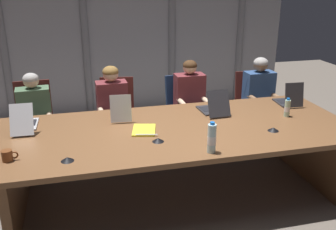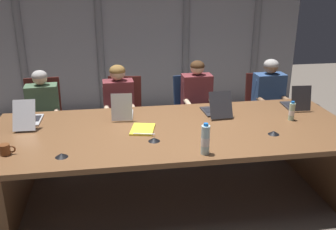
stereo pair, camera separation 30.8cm
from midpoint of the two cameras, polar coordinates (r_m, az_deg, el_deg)
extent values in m
plane|color=#6B6056|center=(4.13, 3.07, -11.79)|extent=(11.29, 11.29, 0.00)
cube|color=brown|center=(3.80, 3.27, -2.44)|extent=(3.62, 1.45, 0.05)
cube|color=black|center=(3.82, 3.26, -3.33)|extent=(3.08, 0.10, 0.06)
cube|color=brown|center=(3.97, -19.73, -8.69)|extent=(0.08, 1.24, 0.70)
cube|color=brown|center=(4.52, 22.96, -5.46)|extent=(0.08, 1.24, 0.70)
cube|color=#9999A0|center=(6.35, -2.07, 12.45)|extent=(5.27, 0.10, 2.66)
cylinder|color=gray|center=(6.36, -20.17, 11.28)|extent=(0.12, 0.12, 2.60)
cylinder|color=gray|center=(6.25, -8.89, 12.10)|extent=(0.12, 0.12, 2.60)
cylinder|color=gray|center=(6.41, 4.14, 12.49)|extent=(0.12, 0.12, 2.60)
cylinder|color=gray|center=(6.79, 14.50, 12.36)|extent=(0.12, 0.12, 2.60)
cube|color=#BCBCC1|center=(4.17, -18.00, -0.81)|extent=(0.22, 0.33, 0.02)
cube|color=black|center=(4.19, -17.96, -0.56)|extent=(0.19, 0.19, 0.00)
cube|color=#BCBCC1|center=(3.90, -18.79, -0.07)|extent=(0.22, 0.16, 0.28)
cube|color=black|center=(3.90, -18.78, -0.01)|extent=(0.20, 0.14, 0.25)
cube|color=#BCBCC1|center=(4.14, -4.69, -0.01)|extent=(0.24, 0.32, 0.02)
cube|color=black|center=(4.16, -4.69, 0.23)|extent=(0.20, 0.18, 0.00)
cube|color=#BCBCC1|center=(3.92, -4.77, 1.15)|extent=(0.22, 0.08, 0.28)
cube|color=black|center=(3.93, -4.77, 1.19)|extent=(0.20, 0.06, 0.25)
cube|color=#2D2D33|center=(4.29, 8.99, 0.54)|extent=(0.26, 0.32, 0.02)
cube|color=black|center=(4.30, 8.89, 0.76)|extent=(0.22, 0.18, 0.00)
cube|color=#2D2D33|center=(4.06, 10.13, 1.47)|extent=(0.25, 0.13, 0.27)
cube|color=black|center=(4.06, 10.11, 1.53)|extent=(0.23, 0.11, 0.24)
cube|color=#2D2D33|center=(4.70, 20.19, 1.27)|extent=(0.24, 0.31, 0.02)
cube|color=black|center=(4.71, 20.09, 1.47)|extent=(0.20, 0.18, 0.00)
cube|color=#2D2D33|center=(4.50, 21.31, 2.32)|extent=(0.23, 0.08, 0.28)
cube|color=black|center=(4.51, 21.28, 2.36)|extent=(0.20, 0.06, 0.25)
cube|color=#511E19|center=(4.96, -16.48, -1.50)|extent=(0.50, 0.50, 0.08)
cube|color=#511E19|center=(5.07, -16.65, 2.52)|extent=(0.44, 0.14, 0.51)
cylinder|color=#262628|center=(5.04, -16.24, -3.74)|extent=(0.05, 0.05, 0.34)
cylinder|color=black|center=(5.12, -16.03, -5.71)|extent=(0.60, 0.60, 0.04)
cube|color=#511E19|center=(4.92, -4.88, -0.88)|extent=(0.55, 0.55, 0.08)
cube|color=#511E19|center=(5.03, -4.76, 3.06)|extent=(0.45, 0.19, 0.49)
cylinder|color=#262628|center=(5.00, -4.81, -3.15)|extent=(0.05, 0.05, 0.34)
cylinder|color=black|center=(5.08, -4.74, -5.14)|extent=(0.60, 0.60, 0.04)
cube|color=navy|center=(5.06, 5.73, -0.29)|extent=(0.54, 0.54, 0.08)
cube|color=navy|center=(5.16, 4.91, 3.42)|extent=(0.44, 0.17, 0.48)
cylinder|color=#262628|center=(5.14, 5.64, -2.50)|extent=(0.05, 0.05, 0.34)
cylinder|color=black|center=(5.22, 5.57, -4.44)|extent=(0.60, 0.60, 0.04)
cube|color=#511E19|center=(5.38, 15.70, 0.29)|extent=(0.56, 0.56, 0.08)
cube|color=#511E19|center=(5.50, 15.42, 3.70)|extent=(0.45, 0.19, 0.46)
cylinder|color=#262628|center=(5.45, 15.49, -1.81)|extent=(0.05, 0.05, 0.34)
cylinder|color=black|center=(5.52, 15.31, -3.65)|extent=(0.60, 0.60, 0.04)
cube|color=#4C6B4C|center=(4.84, -16.62, 1.54)|extent=(0.39, 0.25, 0.49)
sphere|color=beige|center=(4.75, -17.03, 5.39)|extent=(0.18, 0.18, 0.18)
ellipsoid|color=#B2ADA8|center=(4.74, -17.05, 5.65)|extent=(0.18, 0.18, 0.13)
cylinder|color=#4C6B4C|center=(4.82, -14.79, 2.29)|extent=(0.08, 0.14, 0.27)
cylinder|color=beige|center=(4.65, -14.69, 0.15)|extent=(0.09, 0.30, 0.06)
cylinder|color=#4C6B4C|center=(4.84, -18.56, 1.98)|extent=(0.08, 0.14, 0.27)
cylinder|color=beige|center=(4.68, -18.59, -0.17)|extent=(0.09, 0.30, 0.06)
cylinder|color=#262833|center=(4.74, -15.19, -2.25)|extent=(0.16, 0.41, 0.13)
cylinder|color=#262833|center=(4.66, -14.99, -5.49)|extent=(0.11, 0.11, 0.44)
cylinder|color=#262833|center=(4.75, -17.59, -2.43)|extent=(0.16, 0.41, 0.13)
cylinder|color=#262833|center=(4.67, -17.44, -5.67)|extent=(0.11, 0.11, 0.44)
cube|color=brown|center=(4.80, -5.62, 2.25)|extent=(0.38, 0.23, 0.50)
sphere|color=beige|center=(4.70, -5.77, 6.36)|extent=(0.19, 0.19, 0.19)
ellipsoid|color=olive|center=(4.69, -5.78, 6.64)|extent=(0.20, 0.20, 0.14)
cylinder|color=brown|center=(4.79, -3.77, 3.08)|extent=(0.07, 0.14, 0.27)
cylinder|color=beige|center=(4.63, -3.41, 0.94)|extent=(0.07, 0.30, 0.06)
cylinder|color=brown|center=(4.77, -7.54, 2.85)|extent=(0.07, 0.14, 0.27)
cylinder|color=beige|center=(4.61, -7.31, 0.69)|extent=(0.07, 0.30, 0.06)
cylinder|color=#262833|center=(4.71, -4.07, -1.68)|extent=(0.14, 0.40, 0.13)
cylinder|color=#262833|center=(4.64, -3.74, -4.93)|extent=(0.11, 0.11, 0.44)
cylinder|color=#262833|center=(4.70, -6.49, -1.84)|extent=(0.14, 0.40, 0.13)
cylinder|color=#262833|center=(4.62, -6.21, -5.10)|extent=(0.11, 0.11, 0.44)
cube|color=brown|center=(4.95, 6.12, 3.00)|extent=(0.38, 0.22, 0.54)
sphere|color=beige|center=(4.85, 6.28, 7.10)|extent=(0.18, 0.18, 0.18)
ellipsoid|color=#472D19|center=(4.85, 6.29, 7.36)|extent=(0.18, 0.18, 0.13)
cylinder|color=brown|center=(4.97, 7.93, 3.95)|extent=(0.07, 0.14, 0.27)
cylinder|color=beige|center=(4.81, 8.59, 1.91)|extent=(0.06, 0.30, 0.06)
cylinder|color=brown|center=(4.88, 4.34, 3.81)|extent=(0.07, 0.14, 0.27)
cylinder|color=beige|center=(4.73, 4.90, 1.73)|extent=(0.06, 0.30, 0.06)
cylinder|color=#262833|center=(4.89, 7.73, -0.99)|extent=(0.13, 0.40, 0.13)
cylinder|color=#262833|center=(4.81, 8.22, -4.11)|extent=(0.11, 0.11, 0.44)
cylinder|color=#262833|center=(4.84, 5.46, -1.13)|extent=(0.13, 0.40, 0.13)
cylinder|color=#262833|center=(4.76, 5.92, -4.29)|extent=(0.11, 0.11, 0.44)
cube|color=#335184|center=(5.29, 16.54, 3.25)|extent=(0.40, 0.22, 0.51)
sphere|color=#8C6647|center=(5.20, 16.93, 7.01)|extent=(0.19, 0.19, 0.19)
ellipsoid|color=#B2ADA8|center=(5.19, 16.96, 7.26)|extent=(0.20, 0.20, 0.14)
cylinder|color=#335184|center=(5.34, 18.23, 3.99)|extent=(0.07, 0.14, 0.27)
cylinder|color=#8C6647|center=(5.20, 19.12, 2.09)|extent=(0.07, 0.30, 0.06)
cylinder|color=#335184|center=(5.20, 14.96, 3.88)|extent=(0.07, 0.14, 0.27)
cylinder|color=#8C6647|center=(5.05, 15.79, 1.93)|extent=(0.07, 0.30, 0.06)
cylinder|color=#262833|center=(5.25, 18.14, -0.34)|extent=(0.13, 0.40, 0.13)
cylinder|color=#262833|center=(5.18, 18.78, -3.22)|extent=(0.11, 0.11, 0.44)
cylinder|color=#262833|center=(5.16, 16.17, -0.47)|extent=(0.13, 0.40, 0.13)
cylinder|color=#262833|center=(5.09, 16.79, -3.41)|extent=(0.11, 0.11, 0.44)
cylinder|color=silver|center=(3.24, 8.38, -3.78)|extent=(0.07, 0.07, 0.26)
cylinder|color=white|center=(3.25, 8.37, -3.99)|extent=(0.08, 0.08, 0.08)
cylinder|color=blue|center=(3.19, 8.51, -1.48)|extent=(0.04, 0.04, 0.02)
cylinder|color=#ADD1B2|center=(4.23, 20.15, 0.44)|extent=(0.06, 0.06, 0.19)
cylinder|color=white|center=(4.23, 20.14, 0.32)|extent=(0.06, 0.06, 0.06)
cylinder|color=blue|center=(4.20, 20.32, 1.77)|extent=(0.03, 0.03, 0.02)
cylinder|color=brown|center=(3.46, -21.05, -4.93)|extent=(0.09, 0.09, 0.09)
torus|color=brown|center=(3.44, -20.14, -4.90)|extent=(0.07, 0.01, 0.07)
cone|color=black|center=(3.49, 0.42, -3.74)|extent=(0.11, 0.11, 0.03)
cone|color=black|center=(3.83, 17.89, -2.58)|extent=(0.11, 0.11, 0.03)
cone|color=black|center=(3.28, -13.18, -5.96)|extent=(0.11, 0.11, 0.03)
cube|color=yellow|center=(3.74, -1.49, -2.21)|extent=(0.28, 0.34, 0.02)
cylinder|color=silver|center=(3.61, -1.19, -2.91)|extent=(0.21, 0.06, 0.01)
camera|label=1|loc=(0.15, -87.71, 0.85)|focal=40.46mm
camera|label=2|loc=(0.15, 92.29, -0.85)|focal=40.46mm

